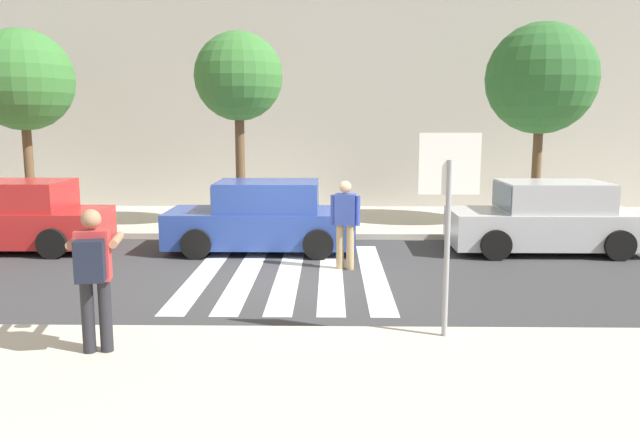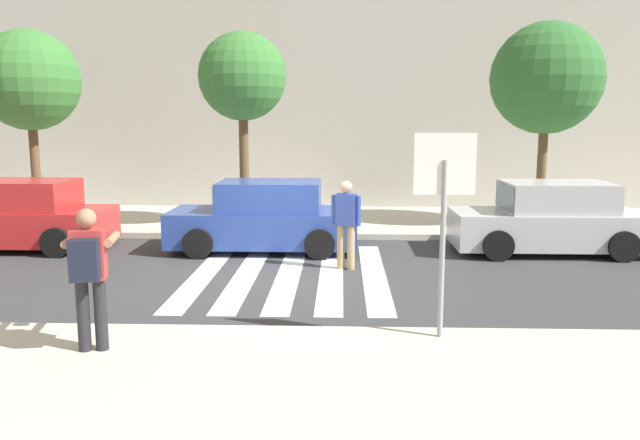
# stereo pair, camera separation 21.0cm
# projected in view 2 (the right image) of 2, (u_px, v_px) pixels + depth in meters

# --- Properties ---
(ground_plane) EXTENTS (120.00, 120.00, 0.00)m
(ground_plane) POSITION_uv_depth(u_px,v_px,m) (288.00, 276.00, 11.58)
(ground_plane) COLOR #38383A
(sidewalk_far) EXTENTS (60.00, 4.80, 0.14)m
(sidewalk_far) POSITION_uv_depth(u_px,v_px,m) (306.00, 221.00, 17.49)
(sidewalk_far) COLOR beige
(sidewalk_far) RESTS_ON ground
(building_facade_far) EXTENTS (56.00, 4.00, 7.82)m
(building_facade_far) POSITION_uv_depth(u_px,v_px,m) (313.00, 89.00, 21.21)
(building_facade_far) COLOR #ADA89E
(building_facade_far) RESTS_ON ground
(crosswalk_stripe_0) EXTENTS (0.44, 5.20, 0.01)m
(crosswalk_stripe_0) POSITION_uv_depth(u_px,v_px,m) (205.00, 273.00, 11.83)
(crosswalk_stripe_0) COLOR silver
(crosswalk_stripe_0) RESTS_ON ground
(crosswalk_stripe_1) EXTENTS (0.44, 5.20, 0.01)m
(crosswalk_stripe_1) POSITION_uv_depth(u_px,v_px,m) (247.00, 273.00, 11.81)
(crosswalk_stripe_1) COLOR silver
(crosswalk_stripe_1) RESTS_ON ground
(crosswalk_stripe_2) EXTENTS (0.44, 5.20, 0.01)m
(crosswalk_stripe_2) POSITION_uv_depth(u_px,v_px,m) (289.00, 274.00, 11.78)
(crosswalk_stripe_2) COLOR silver
(crosswalk_stripe_2) RESTS_ON ground
(crosswalk_stripe_3) EXTENTS (0.44, 5.20, 0.01)m
(crosswalk_stripe_3) POSITION_uv_depth(u_px,v_px,m) (331.00, 274.00, 11.75)
(crosswalk_stripe_3) COLOR silver
(crosswalk_stripe_3) RESTS_ON ground
(crosswalk_stripe_4) EXTENTS (0.44, 5.20, 0.01)m
(crosswalk_stripe_4) POSITION_uv_depth(u_px,v_px,m) (374.00, 274.00, 11.72)
(crosswalk_stripe_4) COLOR silver
(crosswalk_stripe_4) RESTS_ON ground
(stop_sign) EXTENTS (0.76, 0.08, 2.59)m
(stop_sign) POSITION_uv_depth(u_px,v_px,m) (444.00, 190.00, 7.70)
(stop_sign) COLOR gray
(stop_sign) RESTS_ON sidewalk_near
(photographer_with_backpack) EXTENTS (0.68, 0.91, 1.72)m
(photographer_with_backpack) POSITION_uv_depth(u_px,v_px,m) (89.00, 267.00, 7.33)
(photographer_with_backpack) COLOR #232328
(photographer_with_backpack) RESTS_ON sidewalk_near
(pedestrian_crossing) EXTENTS (0.57, 0.32, 1.72)m
(pedestrian_crossing) POSITION_uv_depth(u_px,v_px,m) (346.00, 220.00, 11.98)
(pedestrian_crossing) COLOR tan
(pedestrian_crossing) RESTS_ON ground
(parked_car_red) EXTENTS (4.10, 1.92, 1.55)m
(parked_car_red) POSITION_uv_depth(u_px,v_px,m) (18.00, 217.00, 13.95)
(parked_car_red) COLOR red
(parked_car_red) RESTS_ON ground
(parked_car_blue) EXTENTS (4.10, 1.92, 1.55)m
(parked_car_blue) POSITION_uv_depth(u_px,v_px,m) (265.00, 218.00, 13.76)
(parked_car_blue) COLOR #284293
(parked_car_blue) RESTS_ON ground
(parked_car_silver) EXTENTS (4.10, 1.92, 1.55)m
(parked_car_silver) POSITION_uv_depth(u_px,v_px,m) (550.00, 220.00, 13.54)
(parked_car_silver) COLOR #B7BABF
(parked_car_silver) RESTS_ON ground
(street_tree_west) EXTENTS (2.60, 2.60, 5.05)m
(street_tree_west) POSITION_uv_depth(u_px,v_px,m) (29.00, 81.00, 16.20)
(street_tree_west) COLOR brown
(street_tree_west) RESTS_ON sidewalk_far
(street_tree_center) EXTENTS (2.20, 2.20, 4.91)m
(street_tree_center) POSITION_uv_depth(u_px,v_px,m) (242.00, 78.00, 15.55)
(street_tree_center) COLOR brown
(street_tree_center) RESTS_ON sidewalk_far
(street_tree_east) EXTENTS (2.79, 2.79, 5.16)m
(street_tree_east) POSITION_uv_depth(u_px,v_px,m) (547.00, 79.00, 15.61)
(street_tree_east) COLOR brown
(street_tree_east) RESTS_ON sidewalk_far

